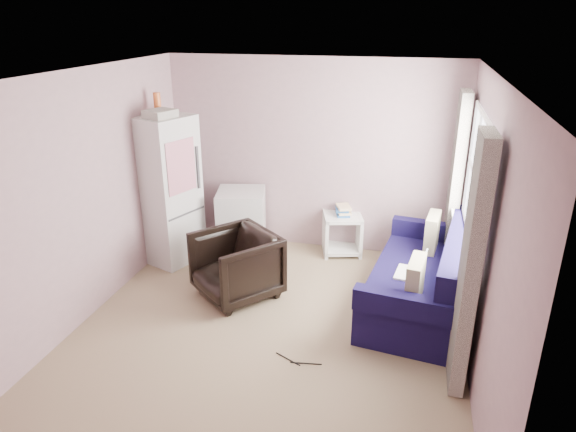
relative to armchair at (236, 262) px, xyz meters
name	(u,v)px	position (x,y,z in m)	size (l,w,h in m)	color
room	(270,213)	(0.55, -0.54, 0.84)	(3.84, 4.24, 2.54)	#927D60
armchair	(236,262)	(0.00, 0.00, 0.00)	(0.80, 0.75, 0.83)	black
fridge	(167,189)	(-1.13, 0.71, 0.53)	(0.82, 0.82, 2.11)	silver
washing_machine	(242,220)	(-0.31, 1.11, 0.03)	(0.72, 0.72, 0.85)	silver
side_table	(342,230)	(0.98, 1.40, -0.10)	(0.60, 0.60, 0.66)	white
sofa	(423,280)	(2.01, 0.24, -0.09)	(1.17, 2.10, 0.89)	#100B36
window_dressing	(462,218)	(2.31, 0.15, 0.69)	(0.17, 2.62, 2.18)	white
floor_cables	(297,361)	(0.93, -1.01, -0.41)	(0.45, 0.14, 0.01)	black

